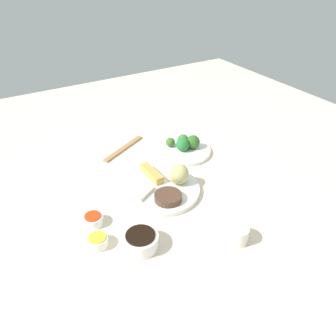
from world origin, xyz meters
TOP-DOWN VIEW (x-y plane):
  - tabletop at (0.00, 0.00)m, footprint 2.20×2.20m
  - main_plate at (0.02, 0.01)m, footprint 0.26×0.26m
  - rice_scoop at (-0.05, 0.02)m, footprint 0.07×0.07m
  - spring_roll at (0.01, -0.06)m, footprint 0.03×0.11m
  - crab_rangoon_wonton at (0.09, -0.00)m, footprint 0.10×0.09m
  - stir_fry_heap at (0.03, 0.08)m, footprint 0.09×0.09m
  - broccoli_plate at (-0.18, -0.16)m, footprint 0.22×0.22m
  - broccoli_floret_0 at (-0.15, -0.21)m, footprint 0.04×0.04m
  - broccoli_floret_1 at (-0.20, -0.19)m, footprint 0.04×0.04m
  - broccoli_floret_2 at (-0.22, -0.15)m, footprint 0.05×0.05m
  - broccoli_floret_3 at (-0.17, -0.15)m, footprint 0.05×0.05m
  - soy_sauce_bowl at (0.18, 0.19)m, footprint 0.10×0.10m
  - soy_sauce_bowl_liquid at (0.18, 0.19)m, footprint 0.08×0.08m
  - sauce_ramekin_hot_mustard at (0.28, 0.13)m, footprint 0.06×0.06m
  - sauce_ramekin_hot_mustard_liquid at (0.28, 0.13)m, footprint 0.05×0.05m
  - sauce_ramekin_sweet_and_sour at (0.26, 0.04)m, footprint 0.06×0.06m
  - sauce_ramekin_sweet_and_sour_liquid at (0.26, 0.04)m, footprint 0.05×0.05m
  - teacup at (-0.05, 0.31)m, footprint 0.06×0.06m
  - chopsticks_pair at (0.01, -0.30)m, footprint 0.21×0.12m

SIDE VIEW (x-z plane):
  - tabletop at x=0.00m, z-range 0.00..0.02m
  - chopsticks_pair at x=0.01m, z-range 0.02..0.03m
  - broccoli_plate at x=-0.18m, z-range 0.02..0.03m
  - main_plate at x=0.02m, z-range 0.02..0.04m
  - sauce_ramekin_hot_mustard at x=0.28m, z-range 0.02..0.05m
  - sauce_ramekin_sweet_and_sour at x=0.26m, z-range 0.02..0.05m
  - soy_sauce_bowl at x=0.18m, z-range 0.02..0.06m
  - crab_rangoon_wonton at x=0.09m, z-range 0.04..0.05m
  - teacup at x=-0.05m, z-range 0.02..0.07m
  - stir_fry_heap at x=0.03m, z-range 0.04..0.06m
  - spring_roll at x=0.01m, z-range 0.04..0.06m
  - sauce_ramekin_hot_mustard_liquid at x=0.28m, z-range 0.05..0.05m
  - sauce_ramekin_sweet_and_sour_liquid at x=0.26m, z-range 0.05..0.05m
  - broccoli_floret_0 at x=-0.15m, z-range 0.03..0.07m
  - broccoli_floret_1 at x=-0.20m, z-range 0.03..0.08m
  - broccoli_floret_3 at x=-0.17m, z-range 0.03..0.09m
  - broccoli_floret_2 at x=-0.22m, z-range 0.03..0.09m
  - soy_sauce_bowl_liquid at x=0.18m, z-range 0.06..0.06m
  - rice_scoop at x=-0.05m, z-range 0.04..0.10m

